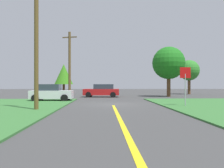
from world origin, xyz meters
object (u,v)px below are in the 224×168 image
(utility_pole_near, at_px, (36,38))
(utility_pole_mid, at_px, (70,64))
(oak_tree_left, at_px, (64,74))
(parked_car_near_building, at_px, (51,93))
(pine_tree_center, at_px, (189,71))
(car_approaching_junction, at_px, (102,91))
(oak_tree_right, at_px, (169,63))
(stop_sign, at_px, (185,79))

(utility_pole_near, relative_size, utility_pole_mid, 1.10)
(utility_pole_mid, distance_m, oak_tree_left, 10.57)
(parked_car_near_building, relative_size, pine_tree_center, 0.71)
(parked_car_near_building, height_order, utility_pole_near, utility_pole_near)
(parked_car_near_building, relative_size, car_approaching_junction, 0.86)
(utility_pole_mid, height_order, oak_tree_right, utility_pole_mid)
(parked_car_near_building, xyz_separation_m, utility_pole_near, (0.89, -7.87, 3.67))
(pine_tree_center, bearing_deg, utility_pole_near, -128.67)
(car_approaching_junction, xyz_separation_m, utility_pole_near, (-3.93, -14.82, 3.67))
(utility_pole_mid, bearing_deg, parked_car_near_building, -100.27)
(utility_pole_near, height_order, oak_tree_right, utility_pole_near)
(utility_pole_mid, bearing_deg, oak_tree_right, 9.28)
(stop_sign, distance_m, oak_tree_right, 13.58)
(utility_pole_near, bearing_deg, stop_sign, 12.00)
(stop_sign, xyz_separation_m, pine_tree_center, (7.92, 20.28, 1.82))
(oak_tree_right, bearing_deg, pine_tree_center, 53.00)
(parked_car_near_building, relative_size, oak_tree_left, 0.80)
(pine_tree_center, bearing_deg, oak_tree_left, 176.96)
(utility_pole_mid, height_order, oak_tree_left, utility_pole_mid)
(pine_tree_center, xyz_separation_m, oak_tree_right, (-5.38, -7.14, 0.52))
(car_approaching_junction, bearing_deg, pine_tree_center, -146.76)
(utility_pole_mid, bearing_deg, pine_tree_center, 27.21)
(utility_pole_near, xyz_separation_m, pine_tree_center, (17.93, 22.40, -0.65))
(parked_car_near_building, height_order, pine_tree_center, pine_tree_center)
(parked_car_near_building, xyz_separation_m, utility_pole_mid, (0.97, 5.36, 3.23))
(utility_pole_mid, distance_m, oak_tree_right, 12.63)
(utility_pole_near, xyz_separation_m, oak_tree_right, (12.55, 15.26, -0.12))
(oak_tree_left, xyz_separation_m, oak_tree_right, (14.91, -8.22, 1.12))
(car_approaching_junction, height_order, utility_pole_near, utility_pole_near)
(stop_sign, relative_size, utility_pole_near, 0.33)
(car_approaching_junction, xyz_separation_m, utility_pole_mid, (-3.84, -1.59, 3.22))
(oak_tree_left, relative_size, pine_tree_center, 0.89)
(parked_car_near_building, xyz_separation_m, oak_tree_left, (-1.48, 15.61, 2.43))
(stop_sign, height_order, utility_pole_near, utility_pole_near)
(car_approaching_junction, bearing_deg, stop_sign, 120.41)
(oak_tree_left, bearing_deg, stop_sign, -59.91)
(utility_pole_near, distance_m, utility_pole_mid, 13.24)
(car_approaching_junction, bearing_deg, oak_tree_right, -172.26)
(car_approaching_junction, bearing_deg, oak_tree_left, -49.20)
(stop_sign, distance_m, car_approaching_junction, 14.13)
(utility_pole_mid, xyz_separation_m, pine_tree_center, (17.84, 9.18, -0.20))
(utility_pole_near, bearing_deg, utility_pole_mid, 89.63)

